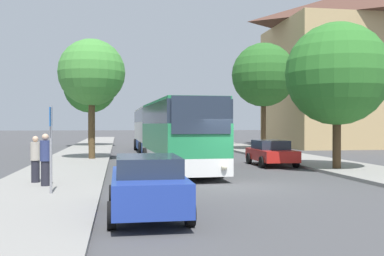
% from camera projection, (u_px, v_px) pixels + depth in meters
% --- Properties ---
extents(ground_plane, '(300.00, 300.00, 0.00)m').
position_uv_depth(ground_plane, '(240.00, 186.00, 16.67)').
color(ground_plane, '#424244').
rests_on(ground_plane, ground).
extents(sidewalk_left, '(4.00, 120.00, 0.15)m').
position_uv_depth(sidewalk_left, '(44.00, 188.00, 15.52)').
color(sidewalk_left, gray).
rests_on(sidewalk_left, ground_plane).
extents(building_right_background, '(16.35, 12.10, 16.00)m').
position_uv_depth(building_right_background, '(356.00, 69.00, 46.00)').
color(building_right_background, tan).
rests_on(building_right_background, ground_plane).
extents(bus_front, '(3.14, 10.46, 3.40)m').
position_uv_depth(bus_front, '(178.00, 134.00, 22.01)').
color(bus_front, silver).
rests_on(bus_front, ground_plane).
extents(bus_middle, '(2.98, 11.85, 3.53)m').
position_uv_depth(bus_middle, '(154.00, 129.00, 36.18)').
color(bus_middle, '#2D519E').
rests_on(bus_middle, ground_plane).
extents(parked_car_left_curb, '(1.94, 4.31, 1.51)m').
position_uv_depth(parked_car_left_curb, '(147.00, 184.00, 11.21)').
color(parked_car_left_curb, '#233D9E').
rests_on(parked_car_left_curb, ground_plane).
extents(parked_car_right_near, '(2.10, 4.11, 1.40)m').
position_uv_depth(parked_car_right_near, '(271.00, 152.00, 24.80)').
color(parked_car_right_near, red).
rests_on(parked_car_right_near, ground_plane).
extents(bus_stop_sign, '(0.08, 0.45, 2.73)m').
position_uv_depth(bus_stop_sign, '(51.00, 139.00, 13.88)').
color(bus_stop_sign, gray).
rests_on(bus_stop_sign, sidewalk_left).
extents(pedestrian_waiting_far, '(0.36, 0.36, 1.71)m').
position_uv_depth(pedestrian_waiting_far, '(35.00, 159.00, 16.55)').
color(pedestrian_waiting_far, '#23232D').
rests_on(pedestrian_waiting_far, sidewalk_left).
extents(pedestrian_walking_back, '(0.36, 0.36, 1.82)m').
position_uv_depth(pedestrian_walking_back, '(45.00, 159.00, 15.63)').
color(pedestrian_walking_back, '#23232D').
rests_on(pedestrian_walking_back, sidewalk_left).
extents(tree_left_near, '(5.23, 5.23, 8.52)m').
position_uv_depth(tree_left_near, '(90.00, 87.00, 44.86)').
color(tree_left_near, '#513D23').
rests_on(tree_left_near, sidewalk_left).
extents(tree_left_far, '(4.15, 4.15, 7.45)m').
position_uv_depth(tree_left_far, '(92.00, 73.00, 27.94)').
color(tree_left_far, '#513D23').
rests_on(tree_left_far, sidewalk_left).
extents(tree_right_near, '(5.37, 5.37, 8.99)m').
position_uv_depth(tree_right_near, '(264.00, 75.00, 37.81)').
color(tree_right_near, '#47331E').
rests_on(tree_right_near, sidewalk_right).
extents(tree_right_mid, '(4.98, 4.98, 7.09)m').
position_uv_depth(tree_right_mid, '(337.00, 74.00, 21.77)').
color(tree_right_mid, '#47331E').
rests_on(tree_right_mid, sidewalk_right).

